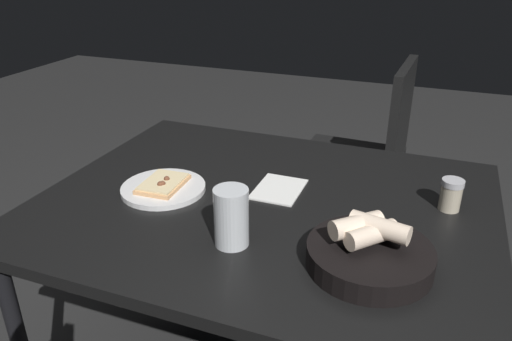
% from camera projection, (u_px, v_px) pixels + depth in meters
% --- Properties ---
extents(dining_table, '(0.90, 1.14, 0.71)m').
position_uv_depth(dining_table, '(265.00, 220.00, 1.29)').
color(dining_table, black).
rests_on(dining_table, ground).
extents(pizza_plate, '(0.22, 0.22, 0.04)m').
position_uv_depth(pizza_plate, '(163.00, 187.00, 1.31)').
color(pizza_plate, white).
rests_on(pizza_plate, dining_table).
extents(bread_basket, '(0.26, 0.26, 0.11)m').
position_uv_depth(bread_basket, '(369.00, 253.00, 1.00)').
color(bread_basket, black).
rests_on(bread_basket, dining_table).
extents(beer_glass, '(0.08, 0.08, 0.13)m').
position_uv_depth(beer_glass, '(233.00, 221.00, 1.06)').
color(beer_glass, silver).
rests_on(beer_glass, dining_table).
extents(pepper_shaker, '(0.05, 0.05, 0.08)m').
position_uv_depth(pepper_shaker, '(451.00, 196.00, 1.21)').
color(pepper_shaker, '#BFB299').
rests_on(pepper_shaker, dining_table).
extents(napkin, '(0.16, 0.12, 0.00)m').
position_uv_depth(napkin, '(279.00, 189.00, 1.32)').
color(napkin, white).
rests_on(napkin, dining_table).
extents(chair_near, '(0.46, 0.46, 0.87)m').
position_uv_depth(chair_near, '(368.00, 148.00, 2.14)').
color(chair_near, black).
rests_on(chair_near, ground).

